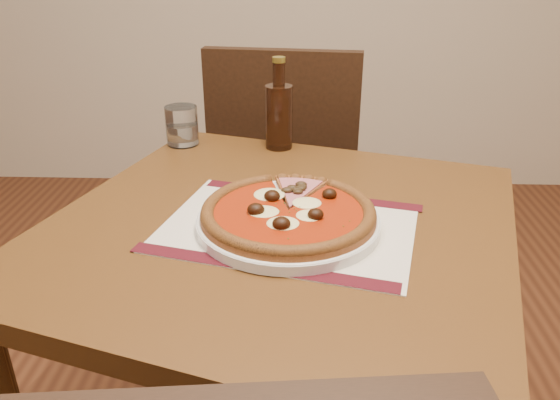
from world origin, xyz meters
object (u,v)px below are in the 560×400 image
at_px(plate, 288,222).
at_px(water_glass, 182,126).
at_px(table, 280,268).
at_px(bottle, 279,113).
at_px(chair_far, 287,171).
at_px(pizza, 288,212).

distance_m(plate, water_glass, 0.51).
distance_m(table, bottle, 0.43).
bearing_deg(water_glass, plate, -57.69).
height_order(table, chair_far, chair_far).
bearing_deg(water_glass, bottle, -3.67).
relative_size(water_glass, bottle, 0.44).
bearing_deg(plate, table, 119.32).
xyz_separation_m(chair_far, bottle, (-0.01, -0.37, 0.30)).
distance_m(chair_far, pizza, 0.82).
bearing_deg(pizza, water_glass, 122.29).
bearing_deg(chair_far, water_glass, 61.61).
height_order(pizza, bottle, bottle).
relative_size(plate, bottle, 1.47).
height_order(chair_far, plate, chair_far).
bearing_deg(bottle, table, -87.60).
bearing_deg(plate, water_glass, 122.31).
relative_size(plate, water_glass, 3.37).
distance_m(table, chair_far, 0.76).
bearing_deg(table, bottle, 92.40).
height_order(chair_far, bottle, bottle).
height_order(table, bottle, bottle).
distance_m(table, plate, 0.12).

